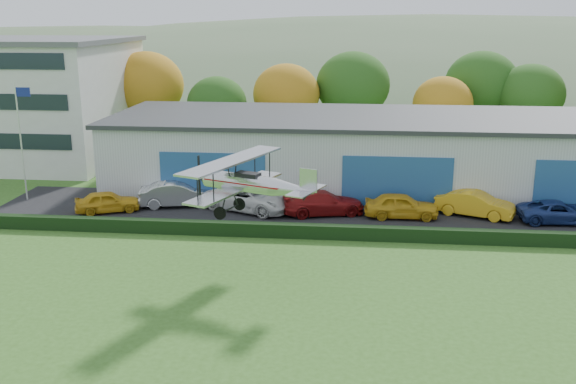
# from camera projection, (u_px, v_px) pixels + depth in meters

# --- Properties ---
(apron) EXTENTS (48.00, 9.00, 0.05)m
(apron) POSITION_uv_depth(u_px,v_px,m) (365.00, 214.00, 40.99)
(apron) COLOR black
(apron) RESTS_ON ground
(hedge) EXTENTS (46.00, 0.60, 0.80)m
(hedge) POSITION_uv_depth(u_px,v_px,m) (366.00, 233.00, 36.28)
(hedge) COLOR black
(hedge) RESTS_ON ground
(hangar) EXTENTS (40.60, 12.60, 5.30)m
(hangar) POSITION_uv_depth(u_px,v_px,m) (392.00, 152.00, 46.79)
(hangar) COLOR #B2B7BC
(hangar) RESTS_ON ground
(office_block) EXTENTS (20.60, 15.60, 10.40)m
(office_block) POSITION_uv_depth(u_px,v_px,m) (6.00, 99.00, 56.08)
(office_block) COLOR silver
(office_block) RESTS_ON ground
(flagpole) EXTENTS (1.05, 0.10, 8.00)m
(flagpole) POSITION_uv_depth(u_px,v_px,m) (21.00, 131.00, 42.92)
(flagpole) COLOR silver
(flagpole) RESTS_ON ground
(tree_belt) EXTENTS (75.70, 13.22, 10.12)m
(tree_belt) POSITION_uv_depth(u_px,v_px,m) (340.00, 91.00, 58.55)
(tree_belt) COLOR #3D2614
(tree_belt) RESTS_ON ground
(distant_hills) EXTENTS (430.00, 196.00, 56.00)m
(distant_hills) POSITION_uv_depth(u_px,v_px,m) (327.00, 121.00, 159.34)
(distant_hills) COLOR #4C6642
(distant_hills) RESTS_ON ground
(car_0) EXTENTS (4.35, 3.06, 1.38)m
(car_0) POSITION_uv_depth(u_px,v_px,m) (108.00, 202.00, 41.22)
(car_0) COLOR gold
(car_0) RESTS_ON apron
(car_1) EXTENTS (5.32, 2.85, 1.67)m
(car_1) POSITION_uv_depth(u_px,v_px,m) (178.00, 194.00, 42.48)
(car_1) COLOR silver
(car_1) RESTS_ON apron
(car_2) EXTENTS (6.48, 4.78, 1.64)m
(car_2) POSITION_uv_depth(u_px,v_px,m) (250.00, 198.00, 41.58)
(car_2) COLOR silver
(car_2) RESTS_ON apron
(car_3) EXTENTS (5.58, 3.38, 1.51)m
(car_3) POSITION_uv_depth(u_px,v_px,m) (323.00, 203.00, 40.73)
(car_3) COLOR maroon
(car_3) RESTS_ON apron
(car_4) EXTENTS (4.59, 1.91, 1.55)m
(car_4) POSITION_uv_depth(u_px,v_px,m) (401.00, 206.00, 40.04)
(car_4) COLOR gold
(car_4) RESTS_ON apron
(car_5) EXTENTS (5.09, 3.42, 1.59)m
(car_5) POSITION_uv_depth(u_px,v_px,m) (475.00, 204.00, 40.36)
(car_5) COLOR gold
(car_5) RESTS_ON apron
(car_6) EXTENTS (4.89, 2.45, 1.33)m
(car_6) POSITION_uv_depth(u_px,v_px,m) (559.00, 212.00, 39.14)
(car_6) COLOR navy
(car_6) RESTS_ON apron
(biplane) EXTENTS (6.50, 7.25, 2.76)m
(biplane) POSITION_uv_depth(u_px,v_px,m) (249.00, 182.00, 30.32)
(biplane) COLOR silver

